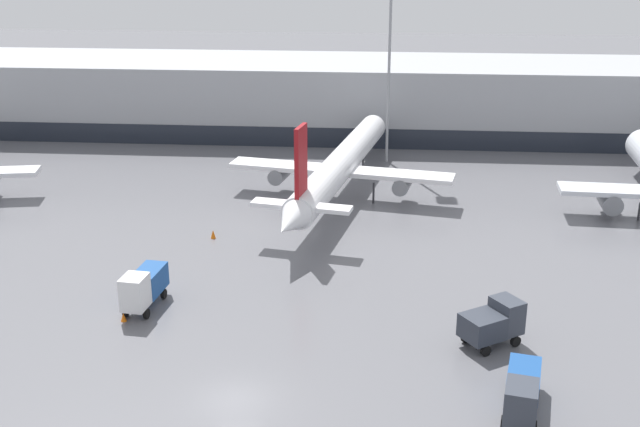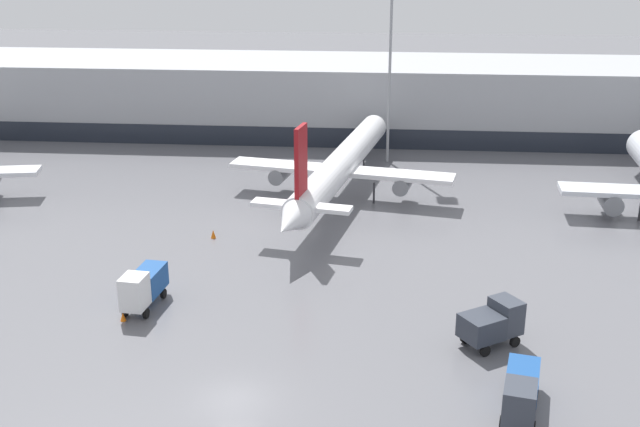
{
  "view_description": "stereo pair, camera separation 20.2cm",
  "coord_description": "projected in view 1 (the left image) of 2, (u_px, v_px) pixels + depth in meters",
  "views": [
    {
      "loc": [
        7.79,
        -38.2,
        25.22
      ],
      "look_at": [
        2.9,
        22.72,
        3.0
      ],
      "focal_mm": 45.0,
      "sensor_mm": 36.0,
      "label": 1
    },
    {
      "loc": [
        7.99,
        -38.18,
        25.22
      ],
      "look_at": [
        2.9,
        22.72,
        3.0
      ],
      "focal_mm": 45.0,
      "sensor_mm": 36.0,
      "label": 2
    }
  ],
  "objects": [
    {
      "name": "parked_jet_3",
      "position": [
        340.0,
        166.0,
        76.92
      ],
      "size": [
        21.98,
        37.17,
        10.25
      ],
      "rotation": [
        0.0,
        0.0,
        1.39
      ],
      "color": "white",
      "rests_on": "ground_plane"
    },
    {
      "name": "traffic_cone_2",
      "position": [
        124.0,
        317.0,
        53.79
      ],
      "size": [
        0.4,
        0.4,
        0.6
      ],
      "color": "orange",
      "rests_on": "ground_plane"
    },
    {
      "name": "ground_plane",
      "position": [
        236.0,
        400.0,
        44.99
      ],
      "size": [
        320.0,
        320.0,
        0.0
      ],
      "primitive_type": "plane",
      "color": "slate"
    },
    {
      "name": "service_truck_0",
      "position": [
        493.0,
        322.0,
        50.42
      ],
      "size": [
        4.37,
        3.88,
        2.88
      ],
      "rotation": [
        0.0,
        0.0,
        0.59
      ],
      "color": "#2D333D",
      "rests_on": "ground_plane"
    },
    {
      "name": "service_truck_2",
      "position": [
        143.0,
        286.0,
        55.21
      ],
      "size": [
        2.18,
        5.18,
        3.0
      ],
      "rotation": [
        0.0,
        0.0,
        4.6
      ],
      "color": "#19478C",
      "rests_on": "ground_plane"
    },
    {
      "name": "terminal_building",
      "position": [
        324.0,
        97.0,
        101.44
      ],
      "size": [
        160.0,
        30.66,
        9.0
      ],
      "color": "#9EA0A5",
      "rests_on": "ground_plane"
    },
    {
      "name": "apron_light_mast_2",
      "position": [
        391.0,
        2.0,
        83.99
      ],
      "size": [
        1.8,
        1.8,
        22.64
      ],
      "color": "gray",
      "rests_on": "ground_plane"
    },
    {
      "name": "traffic_cone_3",
      "position": [
        213.0,
        234.0,
        67.92
      ],
      "size": [
        0.44,
        0.44,
        0.75
      ],
      "color": "orange",
      "rests_on": "ground_plane"
    },
    {
      "name": "service_truck_1",
      "position": [
        522.0,
        391.0,
        43.24
      ],
      "size": [
        2.89,
        5.99,
        2.66
      ],
      "rotation": [
        0.0,
        0.0,
        4.5
      ],
      "color": "#19478C",
      "rests_on": "ground_plane"
    }
  ]
}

